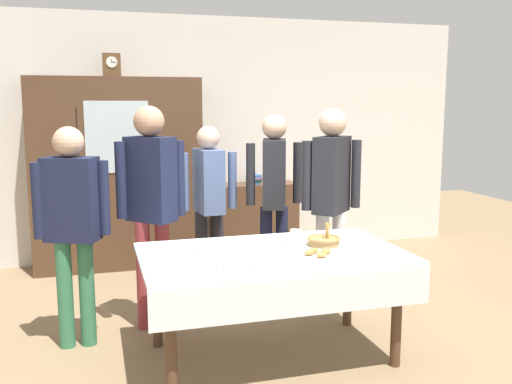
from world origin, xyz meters
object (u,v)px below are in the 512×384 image
(bookshelf_low, at_px, (254,219))
(spoon_near_left, at_px, (187,270))
(pastry_plate, at_px, (318,255))
(spoon_mid_left, at_px, (251,261))
(mantel_clock, at_px, (112,65))
(tea_cup_mid_right, at_px, (286,243))
(person_behind_table_left, at_px, (274,187))
(tea_cup_far_right, at_px, (231,267))
(tea_cup_near_right, at_px, (248,246))
(tea_cup_front_edge, at_px, (295,234))
(dining_table, at_px, (274,267))
(bread_basket, at_px, (324,240))
(person_behind_table_right, at_px, (72,216))
(tea_cup_center, at_px, (201,246))
(person_near_right_end, at_px, (209,194))
(person_beside_shelf, at_px, (331,189))
(tea_cup_far_left, at_px, (260,265))
(book_stack, at_px, (254,179))
(person_by_cabinet, at_px, (151,194))
(wall_cabinet, at_px, (118,174))

(bookshelf_low, bearing_deg, spoon_near_left, -113.38)
(pastry_plate, distance_m, spoon_mid_left, 0.45)
(mantel_clock, height_order, tea_cup_mid_right, mantel_clock)
(tea_cup_mid_right, bearing_deg, person_behind_table_left, 76.44)
(tea_cup_far_right, bearing_deg, spoon_mid_left, 45.01)
(tea_cup_near_right, xyz_separation_m, tea_cup_front_edge, (0.44, 0.25, 0.00))
(dining_table, xyz_separation_m, tea_cup_far_right, (-0.38, -0.32, 0.12))
(tea_cup_near_right, xyz_separation_m, bread_basket, (0.55, -0.02, 0.01))
(tea_cup_front_edge, bearing_deg, dining_table, -127.63)
(tea_cup_mid_right, height_order, person_behind_table_right, person_behind_table_right)
(tea_cup_center, xyz_separation_m, person_behind_table_left, (0.86, 1.05, 0.23))
(spoon_near_left, distance_m, person_near_right_end, 1.76)
(bookshelf_low, xyz_separation_m, person_beside_shelf, (0.13, -1.87, 0.63))
(tea_cup_far_left, bearing_deg, tea_cup_far_right, 175.10)
(tea_cup_near_right, bearing_deg, person_behind_table_left, 63.99)
(book_stack, bearing_deg, pastry_plate, -97.39)
(person_by_cabinet, bearing_deg, spoon_near_left, -84.10)
(book_stack, bearing_deg, wall_cabinet, -178.09)
(mantel_clock, bearing_deg, wall_cabinet, 1.85)
(book_stack, height_order, bread_basket, book_stack)
(tea_cup_center, distance_m, person_beside_shelf, 1.35)
(tea_cup_front_edge, bearing_deg, tea_cup_center, -168.28)
(spoon_mid_left, bearing_deg, person_beside_shelf, 43.96)
(tea_cup_center, relative_size, spoon_near_left, 1.09)
(tea_cup_far_left, distance_m, person_behind_table_left, 1.73)
(tea_cup_far_right, relative_size, pastry_plate, 0.46)
(tea_cup_front_edge, relative_size, person_beside_shelf, 0.08)
(spoon_mid_left, bearing_deg, spoon_near_left, -169.18)
(dining_table, distance_m, tea_cup_center, 0.52)
(tea_cup_center, relative_size, person_behind_table_left, 0.08)
(wall_cabinet, distance_m, mantel_clock, 1.12)
(tea_cup_near_right, height_order, tea_cup_far_left, same)
(mantel_clock, bearing_deg, person_near_right_end, -55.97)
(pastry_plate, bearing_deg, spoon_mid_left, 176.69)
(mantel_clock, bearing_deg, tea_cup_far_left, -76.16)
(bread_basket, bearing_deg, person_beside_shelf, 62.72)
(tea_cup_center, bearing_deg, person_behind_table_right, 156.62)
(mantel_clock, xyz_separation_m, spoon_mid_left, (0.72, -2.74, -1.38))
(book_stack, distance_m, person_beside_shelf, 1.88)
(person_behind_table_right, bearing_deg, pastry_plate, -26.10)
(bookshelf_low, relative_size, person_behind_table_left, 0.60)
(dining_table, xyz_separation_m, spoon_near_left, (-0.63, -0.23, 0.10))
(person_by_cabinet, height_order, person_behind_table_left, person_by_cabinet)
(tea_cup_near_right, height_order, tea_cup_front_edge, same)
(dining_table, bearing_deg, tea_cup_center, 154.16)
(book_stack, bearing_deg, tea_cup_front_edge, -98.20)
(dining_table, bearing_deg, pastry_plate, -34.87)
(mantel_clock, relative_size, pastry_plate, 0.86)
(tea_cup_far_left, relative_size, spoon_mid_left, 1.09)
(tea_cup_center, relative_size, tea_cup_mid_right, 1.00)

